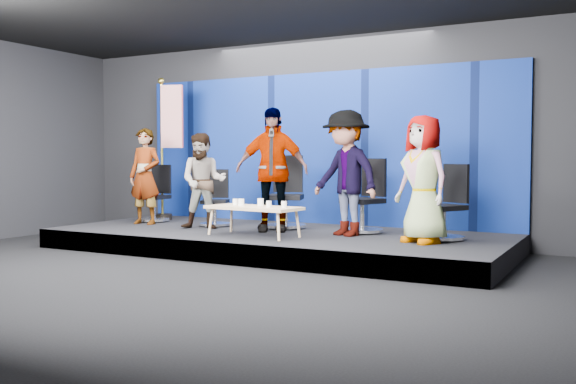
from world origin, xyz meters
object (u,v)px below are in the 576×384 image
object	(u,v)px
panelist_c	(272,170)
mug_d	(269,204)
mug_b	(241,202)
flag_stand	(168,145)
chair_b	(216,207)
coffee_table	(253,209)
panelist_d	(346,173)
chair_a	(155,203)
chair_e	(446,215)
mug_a	(235,202)
panelist_e	(423,179)
mug_e	(284,204)
mug_c	(261,202)
chair_d	(365,208)
panelist_a	(145,176)
chair_c	(286,204)
panelist_b	(203,181)

from	to	relation	value
panelist_c	mug_d	xyz separation A→B (m)	(0.36, -0.72, -0.47)
mug_b	flag_stand	distance (m)	2.95
chair_b	coffee_table	distance (m)	1.60
panelist_d	mug_b	bearing A→B (deg)	-130.94
chair_a	panelist_d	world-z (taller)	panelist_d
panelist_c	flag_stand	distance (m)	2.69
chair_e	mug_a	world-z (taller)	chair_e
panelist_e	mug_e	size ratio (longest dim) A/B	18.92
chair_a	panelist_e	size ratio (longest dim) A/B	0.60
panelist_c	mug_c	distance (m)	0.72
chair_b	chair_d	world-z (taller)	chair_d
panelist_a	panelist_c	size ratio (longest dim) A/B	0.86
panelist_c	chair_e	distance (m)	2.72
panelist_a	mug_e	world-z (taller)	panelist_a
mug_d	flag_stand	size ratio (longest dim) A/B	0.03
panelist_a	chair_a	bearing A→B (deg)	105.89
mug_d	panelist_d	bearing A→B (deg)	40.32
coffee_table	flag_stand	distance (m)	3.13
mug_b	chair_c	bearing A→B (deg)	85.24
chair_e	mug_a	distance (m)	3.06
chair_a	mug_b	world-z (taller)	chair_a
coffee_table	mug_d	bearing A→B (deg)	-10.26
panelist_b	mug_b	xyz separation A→B (m)	(1.00, -0.46, -0.28)
chair_a	flag_stand	xyz separation A→B (m)	(0.05, 0.31, 1.04)
panelist_c	mug_a	world-z (taller)	panelist_c
panelist_c	flag_stand	bearing A→B (deg)	145.10
panelist_c	mug_d	world-z (taller)	panelist_c
panelist_b	mug_d	distance (m)	1.59
chair_a	chair_b	distance (m)	1.39
panelist_c	panelist_d	xyz separation A→B (m)	(1.23, 0.02, -0.04)
flag_stand	panelist_e	bearing A→B (deg)	-23.59
chair_a	mug_c	distance (m)	2.89
mug_d	chair_c	bearing A→B (deg)	107.32
chair_d	mug_d	size ratio (longest dim) A/B	12.59
panelist_a	mug_b	bearing A→B (deg)	-18.75
chair_b	chair_e	xyz separation A→B (m)	(3.87, -0.02, 0.03)
panelist_c	chair_b	bearing A→B (deg)	148.42
mug_a	chair_b	bearing A→B (deg)	138.69
panelist_c	coffee_table	size ratio (longest dim) A/B	1.29
panelist_a	coffee_table	bearing A→B (deg)	-17.16
chair_b	mug_b	xyz separation A→B (m)	(1.11, -0.94, 0.18)
chair_a	panelist_d	distance (m)	3.90
panelist_d	mug_a	world-z (taller)	panelist_d
chair_e	panelist_e	xyz separation A→B (m)	(-0.19, -0.47, 0.50)
chair_d	flag_stand	distance (m)	4.03
chair_d	coffee_table	world-z (taller)	chair_d
mug_d	flag_stand	bearing A→B (deg)	154.29
chair_a	panelist_d	bearing A→B (deg)	-9.68
chair_d	panelist_d	xyz separation A→B (m)	(-0.11, -0.50, 0.54)
chair_c	panelist_e	bearing A→B (deg)	-36.35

